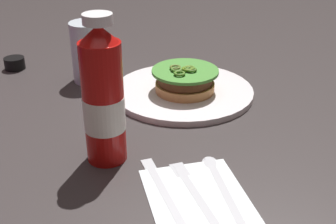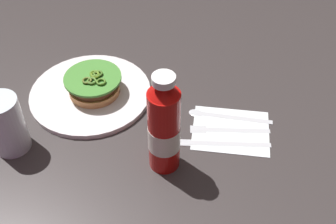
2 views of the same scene
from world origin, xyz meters
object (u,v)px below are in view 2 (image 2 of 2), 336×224
object	(u,v)px
water_glass	(6,125)
butter_knife	(218,143)
fork_utensil	(223,129)
ketchup_bottle	(164,128)
dinner_plate	(91,93)
napkin	(231,130)
burger_sandwich	(94,84)
spoon_utensil	(218,115)

from	to	relation	value
water_glass	butter_knife	distance (m)	0.44
fork_utensil	butter_knife	distance (m)	0.04
water_glass	ketchup_bottle	bearing A→B (deg)	-168.94
water_glass	butter_knife	xyz separation A→B (m)	(-0.41, -0.15, -0.06)
dinner_plate	water_glass	xyz separation A→B (m)	(0.08, 0.20, 0.06)
napkin	fork_utensil	size ratio (longest dim) A/B	0.97
ketchup_bottle	burger_sandwich	bearing A→B (deg)	-31.62
dinner_plate	water_glass	distance (m)	0.22
dinner_plate	fork_utensil	xyz separation A→B (m)	(-0.33, 0.01, -0.00)
ketchup_bottle	butter_knife	distance (m)	0.16
dinner_plate	napkin	xyz separation A→B (m)	(-0.35, 0.00, -0.00)
dinner_plate	napkin	size ratio (longest dim) A/B	1.72
burger_sandwich	butter_knife	world-z (taller)	burger_sandwich
water_glass	napkin	xyz separation A→B (m)	(-0.43, -0.20, -0.06)
dinner_plate	napkin	distance (m)	0.35
burger_sandwich	fork_utensil	distance (m)	0.32
dinner_plate	ketchup_bottle	distance (m)	0.29
ketchup_bottle	water_glass	world-z (taller)	ketchup_bottle
napkin	spoon_utensil	size ratio (longest dim) A/B	0.88
water_glass	napkin	world-z (taller)	water_glass
dinner_plate	butter_knife	world-z (taller)	dinner_plate
ketchup_bottle	butter_knife	size ratio (longest dim) A/B	1.18
water_glass	spoon_utensil	world-z (taller)	water_glass
napkin	water_glass	bearing A→B (deg)	24.55
dinner_plate	water_glass	size ratio (longest dim) A/B	2.21
burger_sandwich	spoon_utensil	distance (m)	0.30
water_glass	fork_utensil	world-z (taller)	water_glass
dinner_plate	spoon_utensil	distance (m)	0.31
burger_sandwich	ketchup_bottle	xyz separation A→B (m)	(-0.23, 0.14, 0.07)
ketchup_bottle	water_glass	xyz separation A→B (m)	(0.32, 0.06, -0.04)
dinner_plate	napkin	world-z (taller)	dinner_plate
water_glass	fork_utensil	size ratio (longest dim) A/B	0.75
fork_utensil	spoon_utensil	bearing A→B (deg)	-64.04
dinner_plate	water_glass	world-z (taller)	water_glass
ketchup_bottle	spoon_utensil	world-z (taller)	ketchup_bottle
butter_knife	spoon_utensil	bearing A→B (deg)	-75.82
dinner_plate	water_glass	bearing A→B (deg)	67.26
burger_sandwich	fork_utensil	world-z (taller)	burger_sandwich
ketchup_bottle	spoon_utensil	size ratio (longest dim) A/B	1.21
burger_sandwich	napkin	world-z (taller)	burger_sandwich
ketchup_bottle	fork_utensil	size ratio (longest dim) A/B	1.33
spoon_utensil	burger_sandwich	bearing A→B (deg)	5.64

